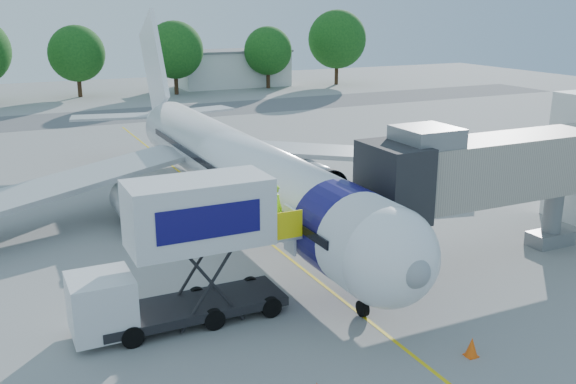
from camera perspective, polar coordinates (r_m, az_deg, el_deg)
name	(u,v)px	position (r m, az deg, el deg)	size (l,w,h in m)	color
ground	(264,238)	(33.04, -2.14, -4.15)	(160.00, 160.00, 0.00)	gray
guidance_line	(264,238)	(33.04, -2.14, -4.14)	(0.15, 70.00, 0.01)	yellow
taxiway_strip	(109,117)	(72.43, -15.61, 6.48)	(120.00, 10.00, 0.01)	#59595B
aircraft	(234,166)	(35.84, -4.83, 2.36)	(34.17, 37.73, 11.35)	white
jet_bridge	(487,170)	(30.36, 17.25, 1.85)	(13.90, 3.20, 6.60)	#A9A290
catering_hiloader	(183,253)	(23.92, -9.33, -5.41)	(8.50, 2.44, 5.50)	black
safety_cone_a	(472,347)	(23.25, 16.01, -13.13)	(0.44, 0.44, 0.70)	#FF590D
outbuilding_right	(233,68)	(97.13, -4.91, 10.92)	(16.40, 7.40, 5.30)	silver
tree_d	(77,54)	(89.03, -18.28, 11.61)	(7.23, 7.23, 9.22)	#382314
tree_e	(175,50)	(88.52, -10.05, 12.33)	(7.62, 7.62, 9.72)	#382314
tree_f	(268,51)	(94.19, -1.79, 12.44)	(6.89, 6.89, 8.79)	#382314
tree_g	(337,39)	(98.95, 4.39, 13.38)	(8.68, 8.68, 11.06)	#382314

